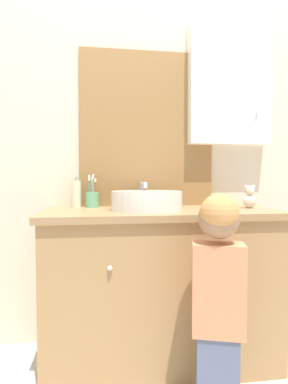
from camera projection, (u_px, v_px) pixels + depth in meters
wall_back at (157, 138)px, 1.92m from camera, size 3.20×0.18×2.50m
vanity_counter at (160, 285)px, 1.66m from camera, size 1.26×0.54×0.84m
sink_basin at (147, 200)px, 1.63m from camera, size 0.39×0.44×0.15m
toothbrush_holder at (92, 199)px, 1.78m from camera, size 0.08×0.08×0.20m
soap_dispenser at (76, 194)px, 1.77m from camera, size 0.06×0.06×0.20m
child_figure at (218, 285)px, 1.25m from camera, size 0.31×0.43×0.95m
teddy_bear at (250, 197)px, 1.73m from camera, size 0.07×0.06×0.13m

